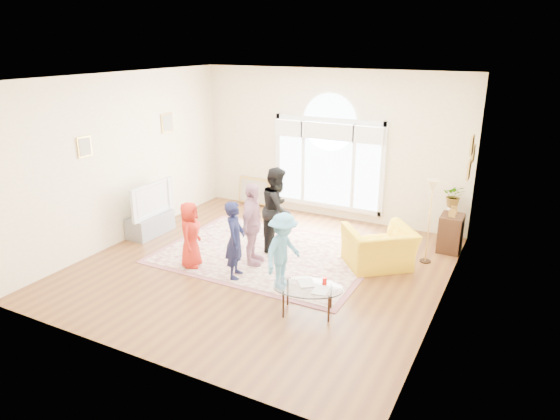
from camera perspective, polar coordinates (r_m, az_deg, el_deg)
The scene contains 18 objects.
ground at distance 8.77m, azimuth -2.13°, elevation -6.45°, with size 6.00×6.00×0.00m, color brown.
room_shell at distance 10.70m, azimuth 5.36°, elevation 7.05°, with size 6.00×6.00×6.00m.
area_rug at distance 9.23m, azimuth -1.48°, elevation -5.03°, with size 3.60×2.60×0.02m, color beige.
rug_border at distance 9.23m, azimuth -1.48°, elevation -5.05°, with size 3.80×2.80×0.01m, color #965459.
tv_console at distance 10.43m, azimuth -14.58°, elevation -1.58°, with size 0.45×1.00×0.42m, color gray.
television at distance 10.25m, azimuth -14.80°, elevation 1.27°, with size 0.18×1.17×0.67m.
coffee_table at distance 7.20m, azimuth 3.20°, elevation -8.91°, with size 1.15×0.91×0.54m.
armchair at distance 8.77m, azimuth 11.23°, elevation -4.26°, with size 1.10×0.96×0.71m, color gold.
side_cabinet at distance 9.79m, azimuth 18.92°, elevation -2.52°, with size 0.40×0.50×0.70m, color black.
floor_lamp at distance 8.87m, azimuth 17.00°, elevation 1.89°, with size 0.29×0.29×1.51m.
plant_pedestal at distance 10.27m, azimuth 18.95°, elevation -1.51°, with size 0.20×0.20×0.70m, color white.
potted_plant at distance 10.09m, azimuth 19.29°, elevation 1.54°, with size 0.40×0.35×0.45m, color #33722D.
leaning_picture at distance 11.96m, azimuth -2.95°, elevation 0.60°, with size 0.80×0.05×0.62m, color tan.
child_red at distance 8.67m, azimuth -10.22°, elevation -2.77°, with size 0.56×0.37×1.16m, color red.
child_navy at distance 8.14m, azimuth -5.15°, elevation -3.41°, with size 0.47×0.31×1.30m, color #15193D.
child_black at distance 9.17m, azimuth -0.28°, elevation 0.14°, with size 0.76×0.59×1.56m, color black.
child_pink at distance 8.57m, azimuth -3.19°, elevation -1.66°, with size 0.85×0.35×1.45m, color #C78AA0.
child_blue at distance 7.75m, azimuth 0.37°, elevation -4.76°, with size 0.81×0.46×1.25m, color #539BC3.
Camera 1 is at (3.94, -6.87, 3.76)m, focal length 32.00 mm.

